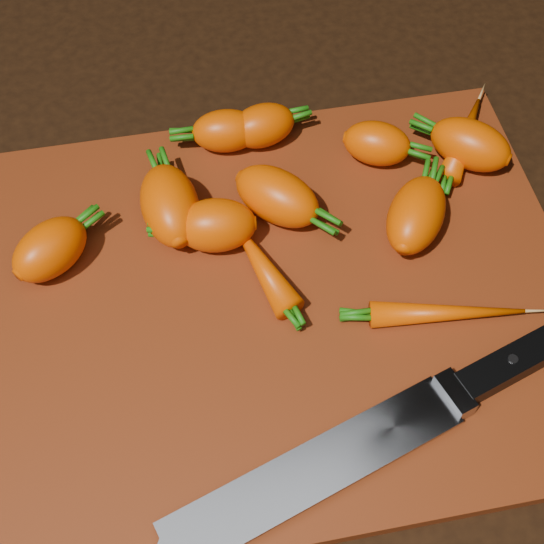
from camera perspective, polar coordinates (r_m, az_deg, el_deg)
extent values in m
cube|color=black|center=(0.64, 0.17, -2.49)|extent=(2.00, 2.00, 0.01)
cube|color=maroon|center=(0.63, 0.17, -1.97)|extent=(0.50, 0.40, 0.01)
ellipsoid|color=#E74C00|center=(0.64, -16.38, 1.65)|extent=(0.08, 0.08, 0.04)
ellipsoid|color=#E74C00|center=(0.63, -4.25, 3.52)|extent=(0.07, 0.05, 0.05)
ellipsoid|color=#E74C00|center=(0.65, 0.39, 5.73)|extent=(0.09, 0.09, 0.05)
ellipsoid|color=#E74C00|center=(0.65, -7.68, 4.99)|extent=(0.06, 0.09, 0.05)
ellipsoid|color=#E74C00|center=(0.71, -3.48, 10.56)|extent=(0.07, 0.04, 0.04)
ellipsoid|color=#E74C00|center=(0.71, -0.72, 10.96)|extent=(0.07, 0.05, 0.04)
ellipsoid|color=#E74C00|center=(0.71, 14.71, 9.27)|extent=(0.09, 0.08, 0.04)
ellipsoid|color=#E74C00|center=(0.74, 14.27, 9.77)|extent=(0.08, 0.10, 0.02)
ellipsoid|color=#E74C00|center=(0.61, 13.08, -3.01)|extent=(0.12, 0.04, 0.02)
ellipsoid|color=#E74C00|center=(0.62, -0.83, 0.61)|extent=(0.05, 0.10, 0.03)
ellipsoid|color=#E74C00|center=(0.70, 7.90, 9.57)|extent=(0.07, 0.06, 0.04)
ellipsoid|color=#E74C00|center=(0.65, 10.80, 4.24)|extent=(0.08, 0.09, 0.05)
cube|color=gray|center=(0.55, 3.80, -14.40)|extent=(0.03, 0.04, 0.02)
cube|color=black|center=(0.57, 10.11, -10.96)|extent=(0.13, 0.06, 0.02)
cylinder|color=#B2B2B7|center=(0.55, 8.57, -11.53)|extent=(0.01, 0.01, 0.00)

